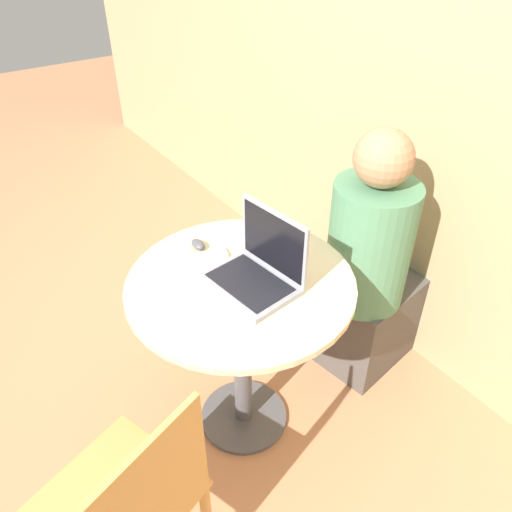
{
  "coord_description": "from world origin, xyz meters",
  "views": [
    {
      "loc": [
        1.13,
        -0.73,
        1.88
      ],
      "look_at": [
        0.02,
        0.05,
        0.88
      ],
      "focal_mm": 35.0,
      "sensor_mm": 36.0,
      "label": 1
    }
  ],
  "objects_px": {
    "cell_phone": "(213,256)",
    "chair_empty": "(133,507)",
    "person_seated": "(371,278)",
    "laptop": "(258,269)"
  },
  "relations": [
    {
      "from": "cell_phone",
      "to": "chair_empty",
      "type": "xyz_separation_m",
      "value": [
        0.51,
        -0.6,
        -0.34
      ]
    },
    {
      "from": "cell_phone",
      "to": "chair_empty",
      "type": "bearing_deg",
      "value": -49.41
    },
    {
      "from": "cell_phone",
      "to": "person_seated",
      "type": "bearing_deg",
      "value": 72.77
    },
    {
      "from": "laptop",
      "to": "cell_phone",
      "type": "xyz_separation_m",
      "value": [
        -0.21,
        -0.05,
        -0.05
      ]
    },
    {
      "from": "chair_empty",
      "to": "person_seated",
      "type": "relative_size",
      "value": 0.72
    },
    {
      "from": "laptop",
      "to": "person_seated",
      "type": "relative_size",
      "value": 0.28
    },
    {
      "from": "laptop",
      "to": "cell_phone",
      "type": "height_order",
      "value": "laptop"
    },
    {
      "from": "chair_empty",
      "to": "person_seated",
      "type": "bearing_deg",
      "value": 103.57
    },
    {
      "from": "laptop",
      "to": "chair_empty",
      "type": "xyz_separation_m",
      "value": [
        0.3,
        -0.65,
        -0.39
      ]
    },
    {
      "from": "chair_empty",
      "to": "cell_phone",
      "type": "bearing_deg",
      "value": 130.59
    }
  ]
}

